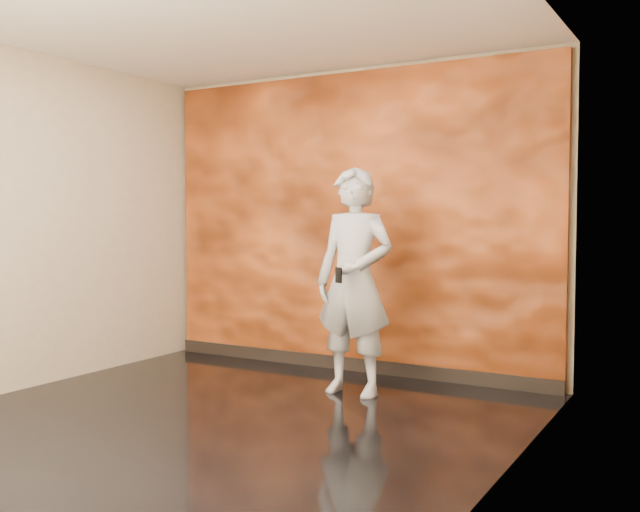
% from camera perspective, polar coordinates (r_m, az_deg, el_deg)
% --- Properties ---
extents(room, '(4.02, 4.02, 2.81)m').
position_cam_1_polar(room, '(4.97, -8.02, 2.82)').
color(room, black).
rests_on(room, ground).
extents(feature_wall, '(3.90, 0.06, 2.75)m').
position_cam_1_polar(feature_wall, '(6.62, 2.44, 2.71)').
color(feature_wall, orange).
rests_on(feature_wall, ground).
extents(baseboard, '(3.90, 0.04, 0.12)m').
position_cam_1_polar(baseboard, '(6.73, 2.26, -8.60)').
color(baseboard, black).
rests_on(baseboard, ground).
extents(man, '(0.67, 0.45, 1.82)m').
position_cam_1_polar(man, '(5.72, 2.77, -2.04)').
color(man, '#92969F').
rests_on(man, ground).
extents(phone, '(0.07, 0.04, 0.12)m').
position_cam_1_polar(phone, '(5.45, 1.50, -1.54)').
color(phone, black).
rests_on(phone, man).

